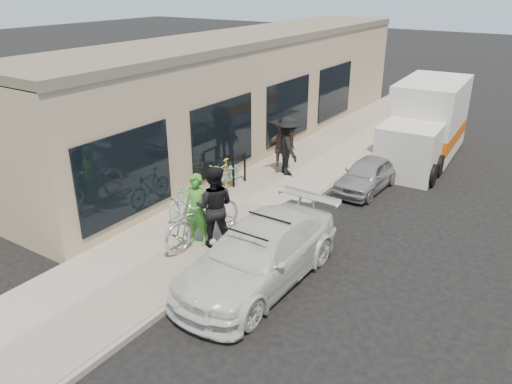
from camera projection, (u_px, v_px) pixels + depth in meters
The scene contains 17 objects.
ground at pixel (243, 273), 11.17m from camera, with size 120.00×120.00×0.00m, color black.
sidewalk at pixel (245, 203), 14.45m from camera, with size 3.00×34.00×0.15m, color #9D978D.
curb at pixel (291, 217), 13.67m from camera, with size 0.12×34.00×0.13m, color gray.
storefront at pixel (249, 90), 19.11m from camera, with size 3.60×20.00×4.22m.
bike_rack at pixel (239, 167), 15.39m from camera, with size 0.07×0.68×0.95m.
sandwich_board at pixel (284, 137), 18.28m from camera, with size 0.85×0.86×1.10m.
sedan_white at pixel (259, 254), 10.64m from camera, with size 1.96×4.65×1.38m.
sedan_silver at pixel (367, 175), 15.41m from camera, with size 1.17×2.91×0.99m, color #9C9CA1.
moving_truck at pixel (425, 125), 17.93m from camera, with size 2.40×5.69×2.74m.
tandem_bike at pixel (204, 218), 11.96m from camera, with size 0.84×2.41×1.27m, color silver.
woman_rider at pixel (197, 210), 11.78m from camera, with size 0.65×0.43×1.78m, color green.
man_standing at pixel (214, 206), 11.70m from camera, with size 0.97×0.76×2.00m, color black.
cruiser_bike_a at pixel (190, 198), 13.38m from camera, with size 0.47×1.65×0.99m, color #89CDBD.
cruiser_bike_b at pixel (229, 176), 15.06m from camera, with size 0.59×1.69×0.89m, color #89CDBD.
cruiser_bike_c at pixel (222, 177), 14.85m from camera, with size 0.46×1.63×0.98m, color gold.
bystander_a at pixel (288, 146), 16.08m from camera, with size 1.22×0.70×1.89m, color black.
bystander_b at pixel (280, 148), 16.38m from camera, with size 0.92×0.39×1.58m, color brown.
Camera 1 is at (5.51, -7.80, 6.07)m, focal length 35.00 mm.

